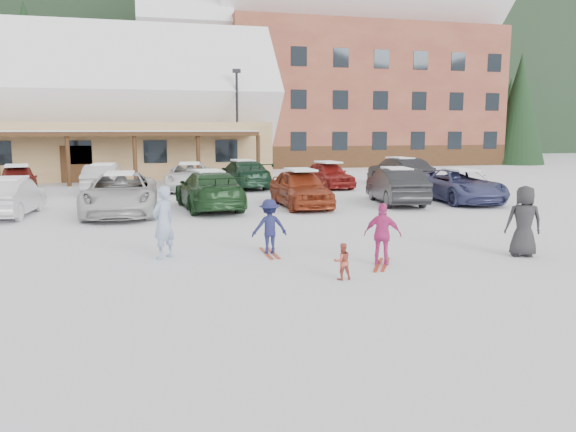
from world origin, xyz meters
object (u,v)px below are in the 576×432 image
object	(u,v)px
parked_car_1	(10,197)
parked_car_13	(400,172)
adult_skier	(163,222)
parked_car_12	(328,175)
parked_car_10	(190,177)
parked_car_3	(209,190)
parked_car_5	(396,186)
parked_car_8	(18,181)
lamp_post	(237,118)
child_magenta	(383,234)
day_lodge	(50,117)
parked_car_9	(104,179)
bystander_dark	(524,221)
toddler_red	(342,261)
alpine_hotel	(333,69)
child_navy	(269,227)
parked_car_6	(460,186)
parked_car_4	(301,188)
parked_car_11	(243,174)
parked_car_2	(121,194)

from	to	relation	value
parked_car_1	parked_car_13	world-z (taller)	parked_car_13
adult_skier	parked_car_12	distance (m)	17.71
parked_car_10	parked_car_12	size ratio (longest dim) A/B	1.24
parked_car_3	parked_car_5	xyz separation A→B (m)	(7.94, -0.39, -0.00)
parked_car_3	parked_car_8	size ratio (longest dim) A/B	1.22
adult_skier	parked_car_3	bearing A→B (deg)	-146.68
lamp_post	child_magenta	size ratio (longest dim) A/B	4.67
day_lodge	parked_car_8	size ratio (longest dim) A/B	6.71
day_lodge	parked_car_10	xyz separation A→B (m)	(8.17, -11.05, -3.23)
child_magenta	parked_car_9	size ratio (longest dim) A/B	0.34
adult_skier	bystander_dark	bearing A→B (deg)	124.33
toddler_red	parked_car_8	bearing A→B (deg)	-61.81
toddler_red	parked_car_5	size ratio (longest dim) A/B	0.17
bystander_dark	parked_car_13	size ratio (longest dim) A/B	0.38
alpine_hotel	lamp_post	size ratio (longest dim) A/B	4.56
child_navy	parked_car_9	world-z (taller)	parked_car_9
adult_skier	parked_car_6	distance (m)	15.25
parked_car_12	parked_car_6	bearing A→B (deg)	-69.64
parked_car_1	parked_car_5	bearing A→B (deg)	-175.86
bystander_dark	parked_car_3	world-z (taller)	bystander_dark
parked_car_13	toddler_red	bearing A→B (deg)	55.21
parked_car_3	parked_car_8	bearing A→B (deg)	-43.16
toddler_red	parked_car_4	xyz separation A→B (m)	(2.22, 11.06, 0.38)
alpine_hotel	parked_car_13	bearing A→B (deg)	-98.85
parked_car_1	parked_car_13	distance (m)	20.17
parked_car_5	parked_car_10	distance (m)	11.07
child_magenta	parked_car_11	distance (m)	18.05
toddler_red	parked_car_5	xyz separation A→B (m)	(6.46, 10.98, 0.37)
adult_skier	parked_car_9	world-z (taller)	adult_skier
parked_car_9	parked_car_8	bearing A→B (deg)	11.39
parked_car_1	parked_car_3	world-z (taller)	parked_car_3
bystander_dark	parked_car_1	size ratio (longest dim) A/B	0.42
alpine_hotel	parked_car_6	xyz separation A→B (m)	(-4.00, -28.75, -7.92)
parked_car_6	parked_car_12	size ratio (longest dim) A/B	1.24
parked_car_10	lamp_post	bearing A→B (deg)	67.45
toddler_red	parked_car_9	xyz separation A→B (m)	(-5.91, 18.41, 0.33)
bystander_dark	parked_car_1	bearing A→B (deg)	-16.17
child_magenta	parked_car_4	bearing A→B (deg)	-64.71
lamp_post	parked_car_3	xyz separation A→B (m)	(-3.42, -13.47, -3.10)
child_magenta	parked_car_9	distance (m)	18.90
bystander_dark	parked_car_8	xyz separation A→B (m)	(-14.97, 17.07, -0.16)
parked_car_3	lamp_post	bearing A→B (deg)	-108.78
parked_car_9	child_magenta	bearing A→B (deg)	118.15
parked_car_12	day_lodge	bearing A→B (deg)	136.46
day_lodge	parked_car_12	bearing A→B (deg)	-36.59
alpine_hotel	parked_car_3	size ratio (longest dim) A/B	5.95
adult_skier	child_magenta	distance (m)	5.34
parked_car_5	parked_car_6	xyz separation A→B (m)	(3.00, -0.11, -0.05)
parked_car_6	parked_car_9	distance (m)	17.12
parked_car_2	parked_car_12	size ratio (longest dim) A/B	1.36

